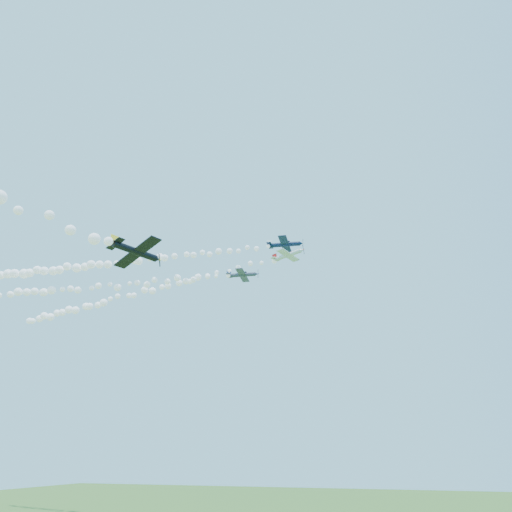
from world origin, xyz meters
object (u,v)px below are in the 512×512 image
(plane_white, at_px, (288,255))
(plane_black, at_px, (137,252))
(plane_navy, at_px, (285,244))
(plane_grey, at_px, (242,275))

(plane_white, height_order, plane_black, plane_white)
(plane_navy, xyz_separation_m, plane_grey, (-9.86, 2.08, -4.68))
(plane_navy, bearing_deg, plane_black, -107.86)
(plane_black, bearing_deg, plane_navy, 9.08)
(plane_grey, height_order, plane_black, plane_grey)
(plane_navy, relative_size, plane_black, 1.15)
(plane_white, xyz_separation_m, plane_black, (-10.24, -35.56, -14.17))
(plane_navy, xyz_separation_m, plane_black, (-9.24, -37.49, -17.52))
(plane_grey, bearing_deg, plane_black, -95.61)
(plane_white, distance_m, plane_grey, 11.65)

